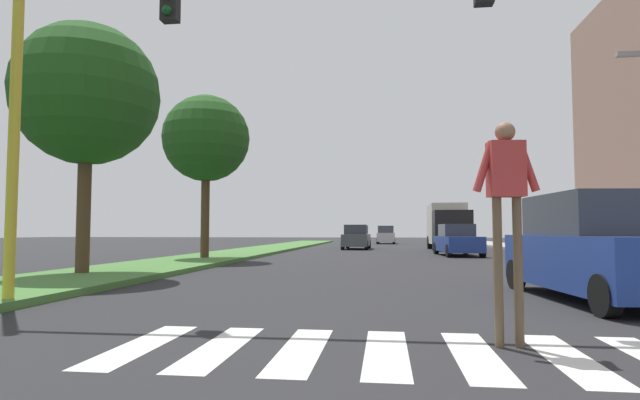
% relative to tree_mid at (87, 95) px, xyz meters
% --- Properties ---
extents(ground_plane, '(140.00, 140.00, 0.00)m').
position_rel_tree_mid_xyz_m(ground_plane, '(9.01, 15.17, -5.00)').
color(ground_plane, '#262628').
extents(crosswalk, '(7.65, 2.20, 0.01)m').
position_rel_tree_mid_xyz_m(crosswalk, '(9.01, -7.40, -5.00)').
color(crosswalk, silver).
rests_on(crosswalk, ground_plane).
extents(median_strip, '(3.58, 64.00, 0.15)m').
position_rel_tree_mid_xyz_m(median_strip, '(0.41, 13.17, -4.93)').
color(median_strip, '#477A38').
rests_on(median_strip, ground_plane).
extents(tree_mid, '(3.89, 3.89, 6.82)m').
position_rel_tree_mid_xyz_m(tree_mid, '(0.00, 0.00, 0.00)').
color(tree_mid, '#4C3823').
rests_on(tree_mid, median_strip).
extents(tree_far, '(3.71, 3.71, 6.95)m').
position_rel_tree_mid_xyz_m(tree_far, '(0.51, 8.01, 0.21)').
color(tree_far, '#4C3823').
rests_on(tree_far, median_strip).
extents(sidewalk_right, '(3.00, 64.00, 0.15)m').
position_rel_tree_mid_xyz_m(sidewalk_right, '(17.79, 13.17, -4.93)').
color(sidewalk_right, '#9E9991').
rests_on(sidewalk_right, ground_plane).
extents(traffic_light_gantry, '(9.17, 0.30, 6.00)m').
position_rel_tree_mid_xyz_m(traffic_light_gantry, '(4.61, -5.09, -0.63)').
color(traffic_light_gantry, gold).
rests_on(traffic_light_gantry, median_strip).
extents(pedestrian_performer, '(0.75, 0.28, 2.49)m').
position_rel_tree_mid_xyz_m(pedestrian_performer, '(9.45, -7.00, -3.34)').
color(pedestrian_performer, brown).
rests_on(pedestrian_performer, ground_plane).
extents(suv_crossing, '(2.37, 4.76, 1.97)m').
position_rel_tree_mid_xyz_m(suv_crossing, '(11.99, -2.87, -4.07)').
color(suv_crossing, navy).
rests_on(suv_crossing, ground_plane).
extents(sedan_midblock, '(2.09, 4.56, 1.62)m').
position_rel_tree_mid_xyz_m(sedan_midblock, '(11.78, 13.99, -4.24)').
color(sedan_midblock, navy).
rests_on(sedan_midblock, ground_plane).
extents(sedan_distant, '(1.88, 4.56, 1.69)m').
position_rel_tree_mid_xyz_m(sedan_distant, '(6.13, 22.81, -4.22)').
color(sedan_distant, '#474C51').
rests_on(sedan_distant, ground_plane).
extents(sedan_far_horizon, '(1.81, 4.49, 1.77)m').
position_rel_tree_mid_xyz_m(sedan_far_horizon, '(8.19, 38.12, -4.19)').
color(sedan_far_horizon, '#B7B7BC').
rests_on(sedan_far_horizon, ground_plane).
extents(truck_box_delivery, '(2.40, 6.20, 3.10)m').
position_rel_tree_mid_xyz_m(truck_box_delivery, '(12.28, 22.08, -3.37)').
color(truck_box_delivery, black).
rests_on(truck_box_delivery, ground_plane).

